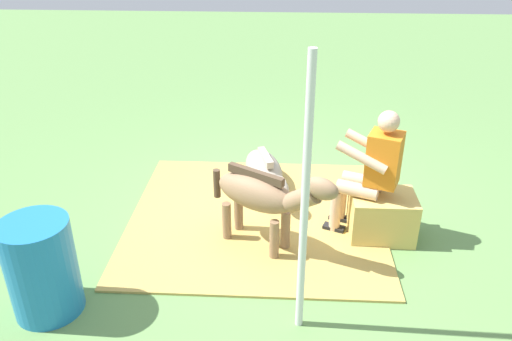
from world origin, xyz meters
TOP-DOWN VIEW (x-y plane):
  - ground_plane at (0.00, 0.00)m, footprint 24.00×24.00m
  - hay_patch at (0.25, 0.11)m, footprint 2.67×2.55m
  - hay_bale at (-1.03, 0.37)m, footprint 0.63×0.48m
  - person_seated at (-0.87, 0.33)m, footprint 0.72×0.57m
  - pony_standing at (0.15, 0.62)m, footprint 1.20×0.86m
  - pony_lying at (0.17, -0.58)m, footprint 0.65×1.35m
  - water_barrel at (1.88, 1.59)m, footprint 0.55×0.55m
  - tent_pole_left at (-0.18, 1.66)m, footprint 0.06×0.06m

SIDE VIEW (x-z plane):
  - ground_plane at x=0.00m, z-range 0.00..0.00m
  - hay_patch at x=0.25m, z-range 0.00..0.02m
  - pony_lying at x=0.17m, z-range -0.02..0.40m
  - hay_bale at x=-1.03m, z-range 0.00..0.46m
  - water_barrel at x=1.88m, z-range 0.00..0.84m
  - pony_standing at x=0.15m, z-range 0.11..1.05m
  - person_seated at x=-0.87m, z-range 0.07..1.41m
  - tent_pole_left at x=-0.18m, z-range 0.00..2.22m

